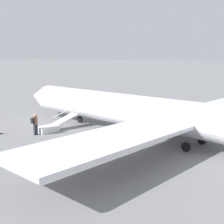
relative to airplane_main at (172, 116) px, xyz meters
The scene contains 4 objects.
ground_plane 2.20m from the airplane_main, 11.68° to the right, with size 600.00×600.00×0.00m, color slate.
airplane_main is the anchor object (origin of this frame).
boarding_stairs 10.27m from the airplane_main, 10.35° to the left, with size 1.79×4.14×1.67m.
passenger 10.83m from the airplane_main, 18.73° to the left, with size 0.39×0.56×1.74m.
Camera 1 is at (-8.61, 21.37, 6.39)m, focal length 50.00 mm.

